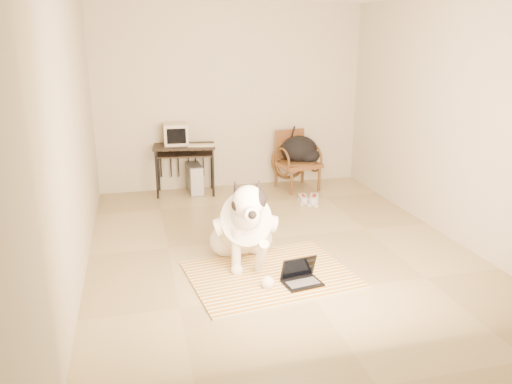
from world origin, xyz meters
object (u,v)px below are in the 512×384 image
object	(u,v)px
laptop	(301,277)
pc_tower	(195,179)
crt_monitor	(176,134)
dog	(244,227)
rattan_chair	(296,160)
backpack	(301,150)
computer_desk	(184,152)

from	to	relation	value
laptop	pc_tower	distance (m)	3.20
crt_monitor	laptop	bearing A→B (deg)	-75.44
dog	laptop	size ratio (longest dim) A/B	3.67
crt_monitor	rattan_chair	world-z (taller)	crt_monitor
laptop	rattan_chair	bearing A→B (deg)	72.73
dog	laptop	distance (m)	0.78
dog	rattan_chair	world-z (taller)	dog
pc_tower	rattan_chair	size ratio (longest dim) A/B	0.54
dog	backpack	xyz separation A→B (m)	(1.41, 2.40, 0.20)
rattan_chair	backpack	size ratio (longest dim) A/B	1.54
pc_tower	backpack	bearing A→B (deg)	-5.54
laptop	rattan_chair	size ratio (longest dim) A/B	0.43
crt_monitor	backpack	xyz separation A→B (m)	(1.83, -0.22, -0.29)
dog	pc_tower	bearing A→B (deg)	94.12
pc_tower	computer_desk	bearing A→B (deg)	-169.19
rattan_chair	crt_monitor	bearing A→B (deg)	173.66
dog	pc_tower	distance (m)	2.56
dog	crt_monitor	bearing A→B (deg)	99.22
dog	computer_desk	size ratio (longest dim) A/B	1.51
backpack	rattan_chair	bearing A→B (deg)	163.00
laptop	crt_monitor	world-z (taller)	crt_monitor
rattan_chair	backpack	bearing A→B (deg)	-17.00
dog	backpack	size ratio (longest dim) A/B	2.45
computer_desk	rattan_chair	world-z (taller)	rattan_chair
pc_tower	backpack	size ratio (longest dim) A/B	0.83
crt_monitor	pc_tower	size ratio (longest dim) A/B	0.74
computer_desk	crt_monitor	distance (m)	0.29
backpack	crt_monitor	bearing A→B (deg)	173.26
rattan_chair	computer_desk	bearing A→B (deg)	176.26
pc_tower	rattan_chair	world-z (taller)	rattan_chair
laptop	pc_tower	size ratio (longest dim) A/B	0.81
dog	rattan_chair	bearing A→B (deg)	60.94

